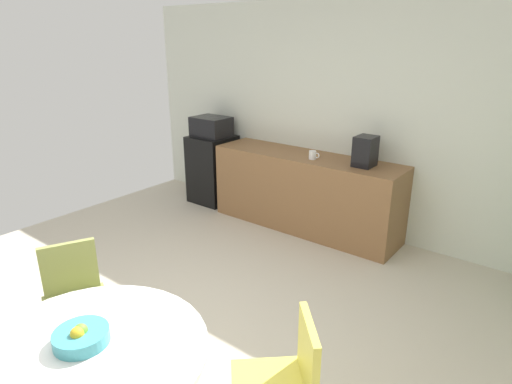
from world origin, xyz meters
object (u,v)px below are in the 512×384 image
object	(u,v)px
chair_yellow	(290,373)
fruit_bowl	(81,337)
chair_olive	(73,288)
mug_white	(313,155)
round_table	(91,370)
coffee_maker	(365,151)
microwave	(211,127)
mini_fridge	(213,169)

from	to	relation	value
chair_yellow	fruit_bowl	distance (m)	1.08
chair_olive	mug_white	distance (m)	2.83
round_table	fruit_bowl	size ratio (longest dim) A/B	4.30
coffee_maker	chair_olive	bearing A→B (deg)	-106.14
mug_white	coffee_maker	bearing A→B (deg)	9.94
round_table	chair_olive	world-z (taller)	chair_olive
round_table	microwave	bearing A→B (deg)	124.64
microwave	chair_olive	xyz separation A→B (m)	(1.37, -2.89, -0.53)
mini_fridge	microwave	bearing A→B (deg)	0.00
mini_fridge	round_table	size ratio (longest dim) A/B	0.78
mug_white	fruit_bowl	bearing A→B (deg)	-79.72
fruit_bowl	mug_white	size ratio (longest dim) A/B	2.13
mini_fridge	fruit_bowl	world-z (taller)	mini_fridge
microwave	chair_olive	size ratio (longest dim) A/B	0.58
mini_fridge	fruit_bowl	size ratio (longest dim) A/B	3.36
chair_olive	coffee_maker	size ratio (longest dim) A/B	2.59
mini_fridge	chair_yellow	xyz separation A→B (m)	(3.03, -2.63, 0.06)
round_table	fruit_bowl	xyz separation A→B (m)	(-0.07, 0.01, 0.16)
mini_fridge	mug_white	bearing A→B (deg)	-3.49
chair_olive	chair_yellow	xyz separation A→B (m)	(1.66, 0.25, 0.00)
mini_fridge	coffee_maker	xyz separation A→B (m)	(2.21, 0.00, 0.60)
mug_white	coffee_maker	xyz separation A→B (m)	(0.57, 0.10, 0.11)
mini_fridge	microwave	size ratio (longest dim) A/B	1.92
mini_fridge	round_table	distance (m)	4.03
mug_white	chair_olive	bearing A→B (deg)	-95.44
coffee_maker	mug_white	bearing A→B (deg)	-170.06
mini_fridge	fruit_bowl	bearing A→B (deg)	-56.08
chair_yellow	chair_olive	bearing A→B (deg)	-171.30
chair_olive	fruit_bowl	world-z (taller)	fruit_bowl
fruit_bowl	coffee_maker	xyz separation A→B (m)	(-0.01, 3.30, 0.28)
round_table	fruit_bowl	world-z (taller)	fruit_bowl
chair_olive	mini_fridge	bearing A→B (deg)	115.45
round_table	mug_white	size ratio (longest dim) A/B	9.16
chair_olive	fruit_bowl	distance (m)	0.98
round_table	chair_yellow	bearing A→B (deg)	42.34
microwave	round_table	xyz separation A→B (m)	(2.29, -3.31, -0.44)
fruit_bowl	mug_white	xyz separation A→B (m)	(-0.58, 3.20, 0.17)
chair_yellow	mug_white	world-z (taller)	mug_white
mini_fridge	coffee_maker	bearing A→B (deg)	0.00
mini_fridge	chair_olive	world-z (taller)	mini_fridge
chair_olive	microwave	bearing A→B (deg)	115.45
microwave	fruit_bowl	size ratio (longest dim) A/B	1.74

